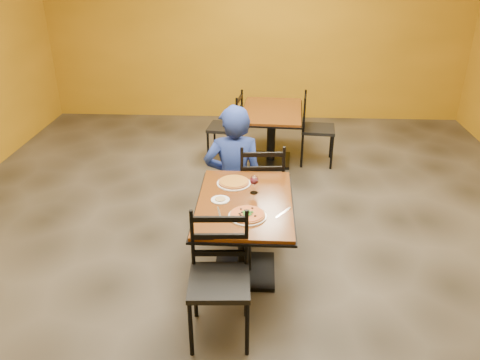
# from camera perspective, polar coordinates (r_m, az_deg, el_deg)

# --- Properties ---
(floor) EXTENTS (7.00, 8.00, 0.01)m
(floor) POSITION_cam_1_polar(r_m,az_deg,el_deg) (4.84, 0.80, -7.50)
(floor) COLOR black
(floor) RESTS_ON ground
(wall_back) EXTENTS (7.00, 0.01, 3.00)m
(wall_back) POSITION_cam_1_polar(r_m,az_deg,el_deg) (8.12, 2.02, 17.75)
(wall_back) COLOR #BD8415
(wall_back) RESTS_ON ground
(table_main) EXTENTS (0.83, 1.23, 0.75)m
(table_main) POSITION_cam_1_polar(r_m,az_deg,el_deg) (4.12, 0.58, -4.90)
(table_main) COLOR #662D10
(table_main) RESTS_ON floor
(table_second) EXTENTS (0.88, 1.25, 0.75)m
(table_second) POSITION_cam_1_polar(r_m,az_deg,el_deg) (6.45, 3.83, 6.81)
(table_second) COLOR #662D10
(table_second) RESTS_ON floor
(chair_main_near) EXTENTS (0.47, 0.47, 0.99)m
(chair_main_near) POSITION_cam_1_polar(r_m,az_deg,el_deg) (3.52, -2.53, -12.32)
(chair_main_near) COLOR black
(chair_main_near) RESTS_ON floor
(chair_main_far) EXTENTS (0.49, 0.49, 0.99)m
(chair_main_far) POSITION_cam_1_polar(r_m,az_deg,el_deg) (4.88, 2.49, -0.53)
(chair_main_far) COLOR black
(chair_main_far) RESTS_ON floor
(chair_second_left) EXTENTS (0.49, 0.49, 0.97)m
(chair_second_left) POSITION_cam_1_polar(r_m,az_deg,el_deg) (6.49, -1.82, 6.34)
(chair_second_left) COLOR black
(chair_second_left) RESTS_ON floor
(chair_second_right) EXTENTS (0.48, 0.48, 0.97)m
(chair_second_right) POSITION_cam_1_polar(r_m,az_deg,el_deg) (6.51, 9.42, 6.06)
(chair_second_right) COLOR black
(chair_second_right) RESTS_ON floor
(diner) EXTENTS (0.68, 0.49, 1.29)m
(diner) POSITION_cam_1_polar(r_m,az_deg,el_deg) (4.98, -0.77, 2.00)
(diner) COLOR navy
(diner) RESTS_ON floor
(plate_main) EXTENTS (0.31, 0.31, 0.01)m
(plate_main) POSITION_cam_1_polar(r_m,az_deg,el_deg) (3.80, 0.92, -4.38)
(plate_main) COLOR white
(plate_main) RESTS_ON table_main
(pizza_main) EXTENTS (0.28, 0.28, 0.02)m
(pizza_main) POSITION_cam_1_polar(r_m,az_deg,el_deg) (3.79, 0.92, -4.17)
(pizza_main) COLOR #9B250B
(pizza_main) RESTS_ON plate_main
(plate_far) EXTENTS (0.31, 0.31, 0.01)m
(plate_far) POSITION_cam_1_polar(r_m,az_deg,el_deg) (4.31, -0.76, -0.40)
(plate_far) COLOR white
(plate_far) RESTS_ON table_main
(pizza_far) EXTENTS (0.28, 0.28, 0.02)m
(pizza_far) POSITION_cam_1_polar(r_m,az_deg,el_deg) (4.31, -0.76, -0.21)
(pizza_far) COLOR gold
(pizza_far) RESTS_ON plate_far
(side_plate) EXTENTS (0.16, 0.16, 0.01)m
(side_plate) POSITION_cam_1_polar(r_m,az_deg,el_deg) (4.04, -2.39, -2.41)
(side_plate) COLOR white
(side_plate) RESTS_ON table_main
(dip) EXTENTS (0.09, 0.09, 0.01)m
(dip) POSITION_cam_1_polar(r_m,az_deg,el_deg) (4.03, -2.40, -2.30)
(dip) COLOR tan
(dip) RESTS_ON side_plate
(wine_glass) EXTENTS (0.08, 0.08, 0.18)m
(wine_glass) POSITION_cam_1_polar(r_m,az_deg,el_deg) (4.12, 1.71, -0.45)
(wine_glass) COLOR white
(wine_glass) RESTS_ON table_main
(fork) EXTENTS (0.05, 0.19, 0.00)m
(fork) POSITION_cam_1_polar(r_m,az_deg,el_deg) (3.86, -2.53, -3.93)
(fork) COLOR silver
(fork) RESTS_ON table_main
(knife) EXTENTS (0.13, 0.18, 0.00)m
(knife) POSITION_cam_1_polar(r_m,az_deg,el_deg) (3.87, 5.24, -3.95)
(knife) COLOR silver
(knife) RESTS_ON table_main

